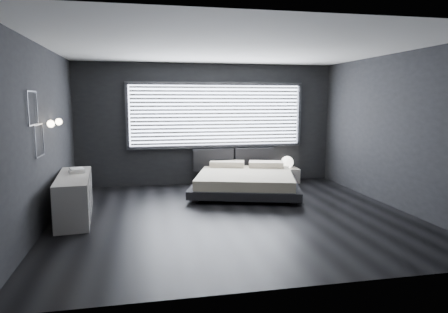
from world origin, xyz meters
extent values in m
plane|color=black|center=(0.00, 0.00, 0.00)|extent=(6.00, 6.00, 0.00)
plane|color=silver|center=(0.00, 0.00, 2.80)|extent=(6.00, 6.00, 0.00)
cube|color=black|center=(0.00, 2.75, 1.40)|extent=(6.00, 0.04, 2.80)
cube|color=black|center=(0.00, -2.75, 1.40)|extent=(6.00, 0.04, 2.80)
cube|color=black|center=(-3.00, 0.00, 1.40)|extent=(0.04, 5.50, 2.80)
cube|color=black|center=(3.00, 0.00, 1.40)|extent=(0.04, 5.50, 2.80)
cube|color=white|center=(0.20, 2.73, 1.61)|extent=(4.00, 0.02, 1.38)
cube|color=#47474C|center=(-1.84, 2.70, 1.61)|extent=(0.06, 0.08, 1.48)
cube|color=#47474C|center=(2.24, 2.70, 1.61)|extent=(0.06, 0.08, 1.48)
cube|color=#47474C|center=(0.20, 2.70, 2.34)|extent=(4.14, 0.08, 0.06)
cube|color=#47474C|center=(0.20, 2.70, 0.88)|extent=(4.14, 0.08, 0.06)
cube|color=silver|center=(0.20, 2.67, 1.61)|extent=(3.94, 0.03, 1.32)
cube|color=black|center=(0.10, 2.64, 0.57)|extent=(0.96, 0.16, 0.52)
cube|color=black|center=(1.10, 2.64, 0.57)|extent=(0.96, 0.16, 0.52)
cylinder|color=silver|center=(-2.95, 0.05, 1.60)|extent=(0.10, 0.02, 0.02)
sphere|color=#FFE5B7|center=(-2.88, 0.05, 1.60)|extent=(0.11, 0.11, 0.11)
cylinder|color=silver|center=(-2.95, 0.65, 1.60)|extent=(0.10, 0.02, 0.02)
sphere|color=#FFE5B7|center=(-2.88, 0.65, 1.60)|extent=(0.11, 0.11, 0.11)
cube|color=#47474C|center=(-2.98, -0.55, 2.08)|extent=(0.01, 0.46, 0.02)
cube|color=#47474C|center=(-2.98, -0.55, 1.62)|extent=(0.01, 0.46, 0.02)
cube|color=#47474C|center=(-2.98, -0.32, 1.85)|extent=(0.01, 0.02, 0.46)
cube|color=#47474C|center=(-2.98, -0.78, 1.85)|extent=(0.01, 0.02, 0.46)
cube|color=#47474C|center=(-2.98, -0.30, 1.61)|extent=(0.01, 0.46, 0.02)
cube|color=#47474C|center=(-2.98, -0.30, 1.15)|extent=(0.01, 0.46, 0.02)
cube|color=#47474C|center=(-2.98, -0.07, 1.38)|extent=(0.01, 0.02, 0.46)
cube|color=#47474C|center=(-2.98, -0.53, 1.38)|extent=(0.01, 0.02, 0.46)
cube|color=black|center=(-0.54, 1.01, 0.04)|extent=(0.15, 0.15, 0.08)
cube|color=black|center=(1.27, 0.47, 0.04)|extent=(0.15, 0.15, 0.08)
cube|color=black|center=(-0.06, 2.63, 0.04)|extent=(0.15, 0.15, 0.08)
cube|color=black|center=(1.75, 2.09, 0.04)|extent=(0.15, 0.15, 0.08)
cube|color=black|center=(0.60, 1.55, 0.16)|extent=(2.69, 2.62, 0.16)
cube|color=#B8AE93|center=(0.60, 1.55, 0.34)|extent=(2.42, 2.42, 0.20)
cube|color=beige|center=(0.39, 2.42, 0.50)|extent=(0.86, 0.62, 0.13)
cube|color=beige|center=(1.25, 2.17, 0.50)|extent=(0.86, 0.62, 0.13)
cube|color=beige|center=(1.86, 2.50, 0.17)|extent=(0.60, 0.51, 0.33)
sphere|color=white|center=(1.87, 2.47, 0.48)|extent=(0.30, 0.30, 0.30)
cube|color=beige|center=(-2.65, 0.39, 0.36)|extent=(0.66, 1.84, 0.72)
cube|color=#47474C|center=(-2.40, 0.41, 0.36)|extent=(0.17, 1.78, 0.70)
cube|color=white|center=(-2.64, 0.70, 0.74)|extent=(0.32, 0.38, 0.04)
cube|color=white|center=(-2.63, 0.68, 0.78)|extent=(0.30, 0.35, 0.03)
camera|label=1|loc=(-1.49, -6.49, 1.96)|focal=32.00mm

